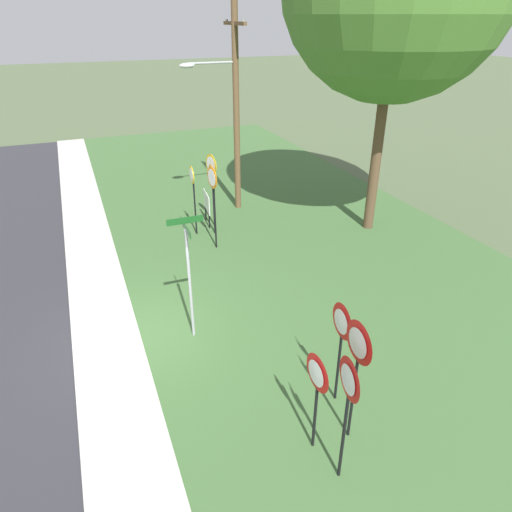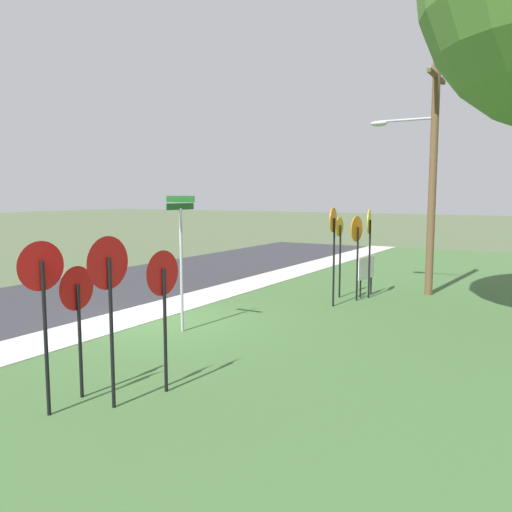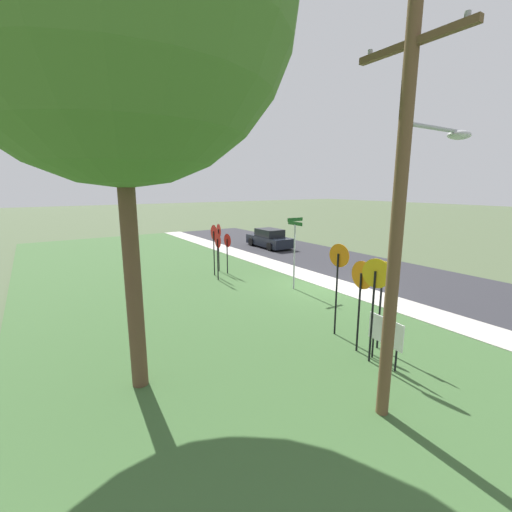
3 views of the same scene
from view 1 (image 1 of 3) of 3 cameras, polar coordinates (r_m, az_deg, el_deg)
The scene contains 14 objects.
ground_plane at distance 11.96m, azimuth -14.25°, elevation -9.67°, with size 160.00×160.00×0.00m, color #4C5B3D.
sidewalk_strip at distance 11.92m, azimuth -18.10°, elevation -10.26°, with size 44.00×1.60×0.06m, color #BCB7AD.
grass_median at distance 13.69m, azimuth 11.23°, elevation -3.93°, with size 44.00×12.00×0.04m, color #3D6033.
stop_sign_near_left at distance 16.12m, azimuth -5.54°, elevation 8.94°, with size 0.77×0.12×2.57m.
stop_sign_near_right at distance 14.95m, azimuth -5.39°, elevation 8.17°, with size 0.70×0.12×2.85m.
stop_sign_far_left at distance 16.18m, azimuth -7.89°, elevation 8.56°, with size 0.61×0.09×2.53m.
stop_sign_far_center at distance 16.66m, azimuth -5.53°, elevation 10.09°, with size 0.75×0.17×2.76m.
yield_sign_near_left at distance 8.13m, azimuth 12.50°, elevation -11.91°, with size 0.80×0.10×2.61m.
yield_sign_near_right at distance 8.97m, azimuth 10.54°, elevation -9.23°, with size 0.74×0.11×2.33m.
yield_sign_far_left at distance 7.48m, azimuth 11.33°, elevation -16.50°, with size 0.72×0.13×2.56m.
yield_sign_far_right at distance 8.10m, azimuth 7.52°, elevation -15.39°, with size 0.70×0.11×2.11m.
street_name_post at distance 10.65m, azimuth -8.40°, elevation -1.66°, with size 0.96×0.82×3.18m.
utility_pole at distance 17.96m, azimuth -2.99°, elevation 18.69°, with size 2.10×2.19×7.76m.
notice_board at distance 17.27m, azimuth -6.16°, elevation 6.53°, with size 1.10×0.16×1.25m.
Camera 1 is at (9.58, -0.74, 7.12)m, focal length 32.00 mm.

